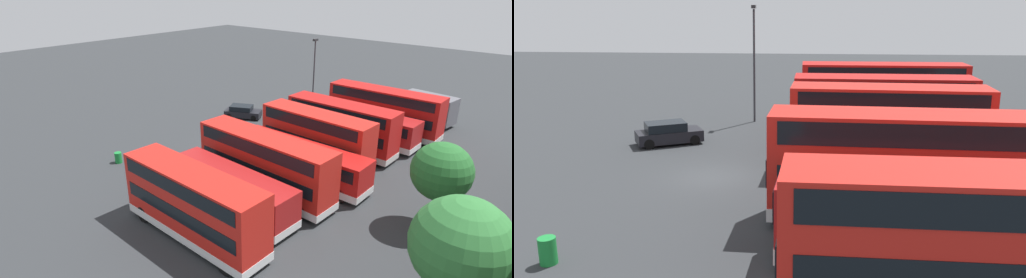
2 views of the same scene
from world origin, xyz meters
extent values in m
plane|color=#2D3033|center=(0.00, 0.00, 0.00)|extent=(140.00, 140.00, 0.00)
cube|color=#B71411|center=(-12.38, 10.06, 2.45)|extent=(2.61, 11.49, 4.20)
cube|color=silver|center=(-12.38, 10.06, 0.62)|extent=(2.65, 11.53, 0.55)
cube|color=black|center=(-12.38, 10.06, 2.25)|extent=(2.67, 10.69, 0.90)
cube|color=black|center=(-12.38, 10.06, 3.95)|extent=(2.67, 10.69, 0.90)
cube|color=black|center=(-12.35, 4.30, 2.25)|extent=(2.25, 0.07, 1.10)
cylinder|color=black|center=(-11.23, 5.74, 0.55)|extent=(0.31, 1.10, 1.10)
cylinder|color=black|center=(-13.48, 5.72, 0.55)|extent=(0.31, 1.10, 1.10)
cylinder|color=black|center=(-11.28, 14.41, 0.55)|extent=(0.31, 1.10, 1.10)
cylinder|color=black|center=(-13.53, 14.39, 0.55)|extent=(0.31, 1.10, 1.10)
cube|color=#A51919|center=(-9.00, 9.95, 1.65)|extent=(2.77, 10.06, 2.60)
cube|color=silver|center=(-9.00, 9.95, 0.62)|extent=(2.82, 10.10, 0.55)
cube|color=black|center=(-9.00, 9.95, 2.25)|extent=(2.82, 9.26, 0.90)
cube|color=black|center=(-9.11, 4.92, 2.25)|extent=(2.25, 0.11, 1.10)
cylinder|color=black|center=(-7.95, 6.33, 0.55)|extent=(0.32, 1.11, 1.10)
cylinder|color=black|center=(-10.20, 6.38, 0.55)|extent=(0.32, 1.11, 1.10)
cylinder|color=black|center=(-7.79, 13.53, 0.55)|extent=(0.32, 1.11, 1.10)
cylinder|color=black|center=(-10.04, 13.58, 0.55)|extent=(0.32, 1.11, 1.10)
cube|color=#B71411|center=(-5.40, 9.19, 2.45)|extent=(2.64, 10.35, 4.20)
cube|color=silver|center=(-5.40, 9.19, 0.62)|extent=(2.68, 10.39, 0.55)
cube|color=black|center=(-5.40, 9.19, 2.25)|extent=(2.69, 9.55, 0.90)
cube|color=black|center=(-5.40, 9.19, 3.95)|extent=(2.69, 9.55, 0.90)
cube|color=black|center=(-5.44, 4.00, 2.25)|extent=(2.25, 0.08, 1.10)
cylinder|color=black|center=(-4.31, 5.42, 0.55)|extent=(0.31, 1.10, 1.10)
cylinder|color=black|center=(-6.56, 5.44, 0.55)|extent=(0.31, 1.10, 1.10)
cylinder|color=black|center=(-4.25, 12.95, 0.55)|extent=(0.31, 1.10, 1.10)
cylinder|color=black|center=(-6.50, 12.97, 0.55)|extent=(0.31, 1.10, 1.10)
cube|color=red|center=(-1.59, 9.00, 2.45)|extent=(2.94, 10.14, 4.20)
cube|color=silver|center=(-1.59, 9.00, 0.62)|extent=(2.99, 10.18, 0.55)
cube|color=black|center=(-1.59, 9.00, 2.25)|extent=(2.97, 9.34, 0.90)
cube|color=black|center=(-1.59, 9.00, 3.95)|extent=(2.97, 9.34, 0.90)
cube|color=black|center=(-1.79, 3.95, 2.25)|extent=(2.25, 0.15, 1.10)
cylinder|color=black|center=(-0.61, 5.34, 0.55)|extent=(0.34, 1.11, 1.10)
cylinder|color=black|center=(-2.86, 5.43, 0.55)|extent=(0.34, 1.11, 1.10)
cylinder|color=black|center=(-0.32, 12.58, 0.55)|extent=(0.34, 1.11, 1.10)
cylinder|color=black|center=(-2.57, 12.67, 0.55)|extent=(0.34, 1.11, 1.10)
cube|color=#B71411|center=(1.80, 9.87, 1.65)|extent=(2.58, 11.32, 2.60)
cube|color=silver|center=(1.80, 9.87, 0.62)|extent=(2.62, 11.36, 0.55)
cube|color=black|center=(1.80, 9.87, 2.25)|extent=(2.64, 10.52, 0.90)
cube|color=black|center=(1.82, 4.18, 2.25)|extent=(2.25, 0.07, 1.10)
cylinder|color=black|center=(2.94, 5.62, 0.55)|extent=(0.30, 1.10, 1.10)
cylinder|color=black|center=(0.69, 5.61, 0.55)|extent=(0.30, 1.10, 1.10)
cylinder|color=black|center=(2.91, 14.13, 0.55)|extent=(0.30, 1.10, 1.10)
cylinder|color=black|center=(0.66, 14.12, 0.55)|extent=(0.30, 1.10, 1.10)
cube|color=red|center=(5.32, 9.09, 2.45)|extent=(2.97, 11.47, 4.20)
cube|color=silver|center=(5.32, 9.09, 0.62)|extent=(3.02, 11.51, 0.55)
cube|color=black|center=(5.32, 9.09, 2.25)|extent=(3.00, 10.67, 0.90)
cube|color=black|center=(5.32, 9.09, 3.95)|extent=(3.00, 10.67, 0.90)
cube|color=black|center=(5.11, 3.37, 2.25)|extent=(2.25, 0.14, 1.10)
cylinder|color=black|center=(6.29, 4.76, 0.55)|extent=(0.34, 1.11, 1.10)
cylinder|color=black|center=(4.04, 4.85, 0.55)|extent=(0.34, 1.11, 1.10)
cylinder|color=black|center=(6.61, 13.33, 0.55)|extent=(0.34, 1.11, 1.10)
cylinder|color=black|center=(4.36, 13.42, 0.55)|extent=(0.34, 1.11, 1.10)
cube|color=#A51919|center=(8.81, 9.03, 1.65)|extent=(2.94, 10.30, 2.60)
cube|color=silver|center=(8.81, 9.03, 0.62)|extent=(2.98, 10.34, 0.55)
cube|color=black|center=(8.81, 9.03, 2.25)|extent=(2.97, 9.50, 0.90)
cube|color=black|center=(8.62, 3.90, 2.25)|extent=(2.25, 0.15, 1.10)
cylinder|color=black|center=(9.79, 5.29, 0.55)|extent=(0.34, 1.11, 1.10)
cylinder|color=black|center=(7.55, 5.37, 0.55)|extent=(0.34, 1.11, 1.10)
cylinder|color=black|center=(10.08, 12.69, 0.55)|extent=(0.34, 1.11, 1.10)
cylinder|color=black|center=(7.83, 12.77, 0.55)|extent=(0.34, 1.11, 1.10)
cube|color=red|center=(12.57, 9.56, 2.45)|extent=(2.73, 10.65, 4.20)
cube|color=silver|center=(12.57, 9.56, 0.62)|extent=(2.77, 10.69, 0.55)
cube|color=black|center=(12.57, 9.56, 2.25)|extent=(2.78, 9.85, 0.90)
cube|color=black|center=(12.57, 9.56, 3.95)|extent=(2.78, 9.85, 0.90)
cube|color=black|center=(12.48, 4.23, 2.25)|extent=(2.25, 0.10, 1.10)
cylinder|color=black|center=(13.63, 5.64, 0.55)|extent=(0.32, 1.11, 1.10)
cylinder|color=black|center=(11.38, 5.68, 0.55)|extent=(0.32, 1.11, 1.10)
cylinder|color=black|center=(13.77, 13.44, 0.55)|extent=(0.32, 1.11, 1.10)
cylinder|color=black|center=(11.52, 13.48, 0.55)|extent=(0.32, 1.11, 1.10)
cube|color=#595960|center=(-18.20, 12.52, 1.80)|extent=(3.17, 5.77, 2.80)
cube|color=black|center=(-18.67, 8.80, 1.50)|extent=(2.73, 2.30, 2.20)
cylinder|color=black|center=(-17.55, 8.66, 0.50)|extent=(0.40, 1.03, 1.00)
cylinder|color=black|center=(-19.79, 8.94, 0.50)|extent=(0.40, 1.03, 1.00)
cylinder|color=black|center=(-16.86, 14.11, 0.50)|extent=(0.40, 1.03, 1.00)
cylinder|color=black|center=(-19.10, 14.40, 0.50)|extent=(0.40, 1.03, 1.00)
cube|color=black|center=(-6.34, -3.92, 0.53)|extent=(3.45, 4.42, 0.70)
cube|color=black|center=(-6.25, -4.10, 1.15)|extent=(2.57, 2.91, 0.55)
cylinder|color=black|center=(-7.70, -3.02, 0.32)|extent=(0.49, 0.67, 0.64)
cylinder|color=black|center=(-6.28, -2.29, 0.32)|extent=(0.49, 0.67, 0.64)
cylinder|color=black|center=(-6.40, -5.55, 0.32)|extent=(0.49, 0.67, 0.64)
cylinder|color=black|center=(-4.98, -4.82, 0.32)|extent=(0.49, 0.67, 0.64)
cylinder|color=#38383D|center=(-13.34, 0.75, 4.14)|extent=(0.16, 0.16, 8.28)
cube|color=#262628|center=(-13.34, 0.75, 8.43)|extent=(0.70, 0.30, 0.24)
cylinder|color=#197F33|center=(9.70, -3.84, 0.47)|extent=(0.60, 0.60, 0.95)
sphere|color=#2D7033|center=(9.54, 23.68, 4.50)|extent=(4.42, 4.42, 4.42)
cylinder|color=#4C3823|center=(1.71, 20.28, 1.37)|extent=(0.36, 0.36, 2.74)
sphere|color=#236028|center=(1.71, 20.28, 4.04)|extent=(3.71, 3.71, 3.71)
camera|label=1|loc=(26.48, 26.81, 15.39)|focal=29.12mm
camera|label=2|loc=(25.56, 5.01, 8.61)|focal=37.20mm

